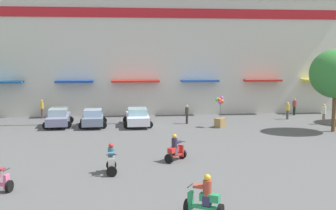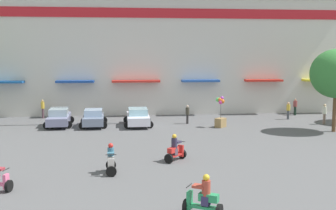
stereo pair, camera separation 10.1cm
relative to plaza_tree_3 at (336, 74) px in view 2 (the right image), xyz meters
The scene contains 15 objects.
ground_plane 16.75m from the plaza_tree_3, 155.60° to the right, with size 128.00×128.00×0.00m, color #535355.
colonial_building 23.15m from the plaza_tree_3, 130.43° to the left, with size 43.37×19.10×21.40m.
plaza_tree_3 is the anchor object (origin of this frame).
parked_car_0 22.27m from the plaza_tree_3, 167.41° to the left, with size 2.46×4.55×1.47m.
parked_car_1 19.40m from the plaza_tree_3, 167.18° to the left, with size 2.35×3.87×1.43m.
parked_car_2 15.96m from the plaza_tree_3, 163.93° to the left, with size 2.43×4.52×1.46m.
scooter_rider_4 20.71m from the plaza_tree_3, 130.20° to the right, with size 1.49×1.17×1.56m.
scooter_rider_6 19.66m from the plaza_tree_3, 149.87° to the right, with size 0.58×1.37×1.50m.
scooter_rider_7 15.71m from the plaza_tree_3, 150.08° to the right, with size 1.36×1.45×1.53m.
pedestrian_0 4.93m from the plaza_tree_3, 74.73° to the left, with size 0.48×0.48×1.74m.
pedestrian_1 12.22m from the plaza_tree_3, 155.54° to the left, with size 0.39×0.39×1.61m.
pedestrian_2 9.54m from the plaza_tree_3, 85.88° to the left, with size 0.40×0.40×1.64m.
pedestrian_3 7.36m from the plaza_tree_3, 99.53° to the left, with size 0.42×0.42×1.59m.
pedestrian_4 25.63m from the plaza_tree_3, 158.42° to the left, with size 0.35×0.35×1.76m.
balloon_vendor_cart 9.35m from the plaza_tree_3, 160.97° to the left, with size 1.06×1.06×2.54m.
Camera 2 is at (-1.21, -10.20, 5.81)m, focal length 44.21 mm.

